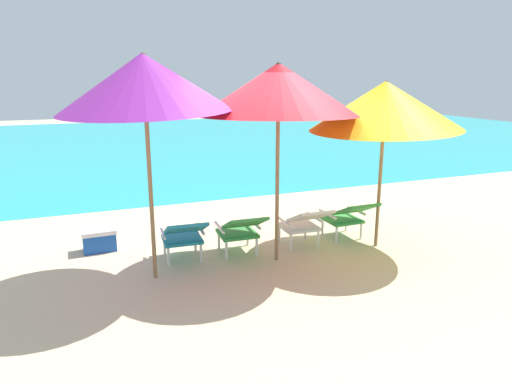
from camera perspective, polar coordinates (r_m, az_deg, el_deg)
name	(u,v)px	position (r m, az deg, el deg)	size (l,w,h in m)	color
ground_plane	(202,191)	(10.19, -6.77, 0.18)	(40.00, 40.00, 0.00)	beige
ocean_band	(148,143)	(18.02, -13.32, 6.00)	(40.00, 18.00, 0.01)	#28B2B7
lounge_chair_far_left	(184,234)	(6.21, -8.98, -5.23)	(0.58, 0.90, 0.68)	teal
lounge_chair_near_left	(241,229)	(6.35, -1.91, -4.61)	(0.57, 0.90, 0.68)	#338E3D
lounge_chair_near_right	(304,222)	(6.67, 5.99, -3.75)	(0.56, 0.88, 0.68)	silver
lounge_chair_far_right	(348,215)	(7.11, 11.43, -2.82)	(0.56, 0.88, 0.68)	#338E3D
beach_umbrella_left	(144,83)	(5.46, -13.73, 13.06)	(2.81, 2.80, 2.75)	olive
beach_umbrella_center	(278,90)	(5.90, 2.80, 12.60)	(2.65, 2.66, 2.65)	olive
beach_umbrella_right	(385,105)	(6.68, 15.75, 10.32)	(2.56, 2.54, 2.44)	olive
cooler_box	(99,240)	(7.02, -18.92, -5.64)	(0.48, 0.34, 0.32)	#194CA5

